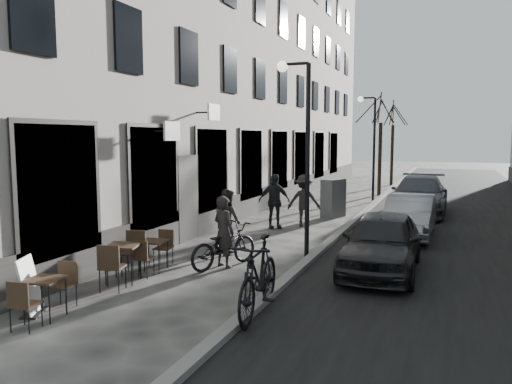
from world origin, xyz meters
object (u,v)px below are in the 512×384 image
Objects in this scene: pedestrian_near at (227,220)px; moped at (259,277)px; car_far at (419,195)px; car_near at (382,242)px; pedestrian_far at (274,201)px; bistro_set_b at (123,259)px; streetlamp_far at (371,137)px; car_mid at (410,216)px; bicycle at (224,245)px; pedestrian_mid at (304,201)px; bistro_set_a at (45,294)px; streetlamp_near at (301,136)px; tree_far at (393,113)px; tree_near at (381,108)px; bistro_set_c at (154,252)px; sign_board at (31,291)px; utility_cabinet at (333,198)px.

moped is (2.56, -4.28, -0.17)m from pedestrian_near.
moped is (-1.95, -13.45, -0.07)m from car_far.
pedestrian_far is at bearing 132.96° from car_near.
car_near is at bearing 14.29° from bistro_set_b.
car_mid is (2.47, -8.14, -2.50)m from streetlamp_far.
car_mid is at bearing -73.10° from streetlamp_far.
pedestrian_mid is (0.29, 6.08, 0.38)m from bicycle.
pedestrian_far reaches higher than pedestrian_near.
pedestrian_near is at bearing 72.56° from bistro_set_a.
streetlamp_near is 21.05m from tree_far.
streetlamp_near reaches higher than pedestrian_near.
streetlamp_near reaches higher than car_far.
car_near is (5.11, 2.91, 0.20)m from bistro_set_b.
car_far is (2.40, -5.99, -3.90)m from tree_near.
bistro_set_c is 6.31m from pedestrian_far.
car_far reaches higher than bistro_set_b.
pedestrian_near reaches higher than car_near.
car_far is at bearing -83.34° from pedestrian_near.
sign_board is 0.25× the size of car_near.
tree_far is at bearing 67.67° from bistro_set_b.
streetlamp_near is 2.93× the size of pedestrian_near.
bistro_set_a is 2.33m from bistro_set_b.
car_far is (2.47, -2.99, -2.39)m from streetlamp_far.
tree_near is 3.79× the size of utility_cabinet.
pedestrian_far is at bearing 118.72° from streetlamp_near.
moped is at bearing -28.57° from bistro_set_b.
tree_far is 21.59m from pedestrian_near.
bistro_set_a is 0.85× the size of bistro_set_b.
streetlamp_near is 3.44m from bicycle.
bicycle is (-0.81, -8.47, -0.22)m from utility_cabinet.
streetlamp_far is at bearing 130.27° from car_far.
bistro_set_c is at bearing -99.40° from tree_near.
pedestrian_near is (0.81, 2.43, 0.43)m from bistro_set_c.
utility_cabinet reaches higher than bistro_set_a.
car_near reaches higher than moped.
bistro_set_b is 0.42× the size of car_near.
pedestrian_near reaches higher than utility_cabinet.
bistro_set_a is 15.89m from car_far.
tree_far is 3.28× the size of pedestrian_near.
bistro_set_c is 9.64m from utility_cabinet.
pedestrian_near is at bearing -125.05° from pedestrian_far.
pedestrian_near is at bearing -97.91° from tree_near.
utility_cabinet is (-0.63, -5.21, -2.41)m from streetlamp_far.
streetlamp_near is 0.89× the size of tree_far.
bicycle is at bearing -109.40° from car_far.
bistro_set_b is (-3.01, -18.62, -4.16)m from tree_near.
streetlamp_near reaches higher than car_near.
bistro_set_a is (-2.87, -5.95, -2.73)m from streetlamp_near.
pedestrian_far is (-0.56, 5.33, 0.41)m from bicycle.
pedestrian_near is at bearing 55.28° from sign_board.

